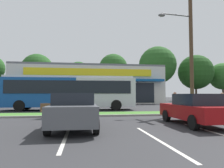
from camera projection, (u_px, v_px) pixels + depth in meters
grass_median at (137, 113)px, 15.41m from camera, size 56.00×2.20×0.12m
curb_lip at (142, 115)px, 14.21m from camera, size 56.00×0.24×0.12m
parking_stripe_0 at (66, 136)px, 7.29m from camera, size 0.12×4.80×0.01m
parking_stripe_1 at (158, 140)px, 6.63m from camera, size 0.12×4.80×0.01m
parking_stripe_2 at (216, 133)px, 7.84m from camera, size 0.12×4.80×0.01m
storefront_building at (89, 86)px, 37.36m from camera, size 24.20×14.31×6.32m
tree_left at (37, 70)px, 43.10m from camera, size 6.69×6.69×10.12m
tree_mid_left at (79, 74)px, 47.37m from camera, size 5.80×5.80×9.17m
tree_mid at (113, 68)px, 48.69m from camera, size 6.87×6.87×11.24m
tree_mid_right at (158, 65)px, 45.81m from camera, size 8.32×8.32×12.33m
tree_right at (196, 72)px, 47.83m from camera, size 8.05×8.05×10.82m
tree_far_right at (223, 76)px, 49.54m from camera, size 6.49×6.49×9.22m
utility_pole at (190, 41)px, 16.47m from camera, size 3.06×2.40×10.90m
city_bus at (70, 92)px, 19.76m from camera, size 12.48×2.96×3.25m
bus_stop_bench at (54, 110)px, 12.64m from camera, size 1.60×0.45×0.95m
car_0 at (107, 100)px, 25.95m from camera, size 4.70×1.96×1.63m
car_1 at (195, 109)px, 9.92m from camera, size 1.90×4.45×1.52m
car_3 at (74, 110)px, 8.81m from camera, size 1.97×4.46×1.54m
pedestrian_by_pole at (175, 104)px, 14.19m from camera, size 0.34×0.34×1.67m
pedestrian_mid at (222, 105)px, 13.32m from camera, size 0.33×0.33×1.62m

